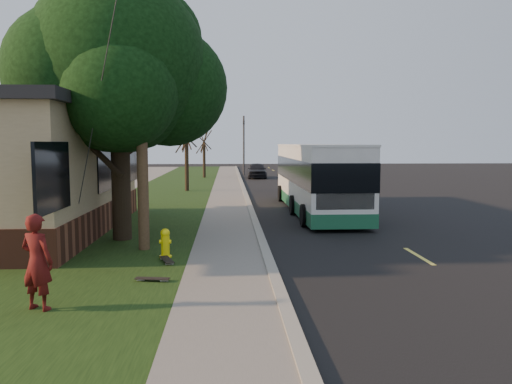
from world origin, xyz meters
TOP-DOWN VIEW (x-y plane):
  - ground at (0.00, 0.00)m, footprint 120.00×120.00m
  - road at (4.00, 10.00)m, footprint 8.00×80.00m
  - curb at (0.00, 10.00)m, footprint 0.25×80.00m
  - sidewalk at (-1.00, 10.00)m, footprint 2.00×80.00m
  - grass_verge at (-4.50, 10.00)m, footprint 5.00×80.00m
  - fire_hydrant at (-2.60, 0.00)m, footprint 0.32×0.32m
  - utility_pole at (-3.31, 0.99)m, footprint 2.86×3.21m
  - leafy_tree at (-4.17, 2.65)m, footprint 6.30×6.00m
  - bare_tree_near at (-3.50, 18.00)m, footprint 1.38×1.21m
  - bare_tree_far at (-3.00, 30.00)m, footprint 1.38×1.21m
  - traffic_signal at (0.50, 34.00)m, footprint 0.18×0.22m
  - transit_bus at (2.82, 8.68)m, footprint 2.48×10.76m
  - skateboarder at (-4.31, -3.93)m, footprint 0.72×0.60m
  - skateboard_main at (-2.50, -0.55)m, footprint 0.46×0.83m
  - skateboard_spare at (-2.60, -2.24)m, footprint 0.75×0.30m
  - dumpster at (-8.45, 5.72)m, footprint 1.75×1.51m
  - distant_car at (1.50, 29.97)m, footprint 1.70×3.96m

SIDE VIEW (x-z plane):
  - ground at x=0.00m, z-range 0.00..0.00m
  - road at x=4.00m, z-range 0.00..0.01m
  - grass_verge at x=-4.50m, z-range 0.00..0.07m
  - sidewalk at x=-1.00m, z-range 0.00..0.08m
  - curb at x=0.00m, z-range 0.00..0.12m
  - skateboard_spare at x=-2.60m, z-range 0.09..0.16m
  - skateboard_main at x=-2.50m, z-range 0.09..0.17m
  - fire_hydrant at x=-2.60m, z-range 0.06..0.80m
  - distant_car at x=1.50m, z-range 0.00..1.33m
  - dumpster at x=-8.45m, z-range 0.04..1.38m
  - skateboarder at x=-4.31m, z-range 0.07..1.76m
  - transit_bus at x=2.82m, z-range 0.10..3.01m
  - bare_tree_far at x=-3.00m, z-range -0.01..4.02m
  - bare_tree_near at x=-3.50m, z-range 0.00..4.30m
  - traffic_signal at x=0.50m, z-range 0.41..5.91m
  - utility_pole at x=-3.31m, z-range 0.10..9.17m
  - leafy_tree at x=-4.17m, z-range 1.27..9.07m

